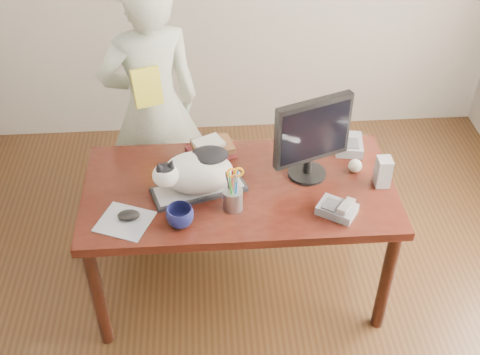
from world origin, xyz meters
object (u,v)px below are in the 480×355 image
object	(u,v)px
cat	(195,172)
speaker	(383,172)
mouse	(129,215)
phone	(338,209)
keyboard	(199,189)
book_stack	(211,149)
desk	(238,198)
baseball	(355,166)
pen_cup	(233,197)
coffee_mug	(180,217)
calculator	(349,144)
person	(152,107)
monitor	(312,135)

from	to	relation	value
cat	speaker	size ratio (longest dim) A/B	2.80
mouse	phone	bearing A→B (deg)	20.90
keyboard	book_stack	size ratio (longest dim) A/B	1.76
speaker	cat	bearing A→B (deg)	-179.85
phone	book_stack	bearing A→B (deg)	172.56
desk	baseball	distance (m)	0.64
keyboard	speaker	distance (m)	0.94
book_stack	pen_cup	bearing A→B (deg)	-97.37
desk	coffee_mug	distance (m)	0.49
speaker	baseball	world-z (taller)	speaker
book_stack	calculator	xyz separation A→B (m)	(0.76, 0.00, -0.01)
calculator	person	size ratio (longest dim) A/B	0.13
phone	cat	bearing A→B (deg)	-163.11
coffee_mug	book_stack	xyz separation A→B (m)	(0.17, 0.54, -0.01)
person	pen_cup	bearing A→B (deg)	98.35
baseball	calculator	distance (m)	0.20
calculator	pen_cup	bearing A→B (deg)	-137.44
monitor	coffee_mug	distance (m)	0.77
person	keyboard	bearing A→B (deg)	91.85
desk	pen_cup	xyz separation A→B (m)	(-0.04, -0.24, 0.22)
monitor	person	distance (m)	1.07
keyboard	cat	xyz separation A→B (m)	(-0.01, -0.01, 0.12)
baseball	person	bearing A→B (deg)	150.87
cat	monitor	world-z (taller)	monitor
keyboard	baseball	bearing A→B (deg)	-9.21
speaker	mouse	bearing A→B (deg)	-172.03
desk	calculator	distance (m)	0.68
phone	calculator	xyz separation A→B (m)	(0.16, 0.52, 0.00)
phone	speaker	xyz separation A→B (m)	(0.27, 0.20, 0.05)
phone	speaker	size ratio (longest dim) A/B	1.37
pen_cup	monitor	bearing A→B (deg)	28.11
baseball	calculator	bearing A→B (deg)	86.99
monitor	baseball	xyz separation A→B (m)	(0.25, 0.03, -0.23)
pen_cup	speaker	bearing A→B (deg)	9.53
mouse	baseball	bearing A→B (deg)	36.43
keyboard	calculator	xyz separation A→B (m)	(0.83, 0.31, 0.01)
speaker	baseball	size ratio (longest dim) A/B	2.23
desk	keyboard	xyz separation A→B (m)	(-0.21, -0.10, 0.16)
keyboard	mouse	distance (m)	0.38
speaker	calculator	bearing A→B (deg)	108.16
cat	phone	xyz separation A→B (m)	(0.68, -0.20, -0.11)
keyboard	mouse	world-z (taller)	mouse
keyboard	mouse	xyz separation A→B (m)	(-0.34, -0.18, 0.01)
baseball	calculator	size ratio (longest dim) A/B	0.34
monitor	pen_cup	distance (m)	0.50
cat	baseball	xyz separation A→B (m)	(0.84, 0.11, -0.10)
desk	coffee_mug	size ratio (longest dim) A/B	12.28
monitor	mouse	xyz separation A→B (m)	(-0.91, -0.26, -0.24)
mouse	book_stack	world-z (taller)	book_stack
cat	pen_cup	world-z (taller)	cat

